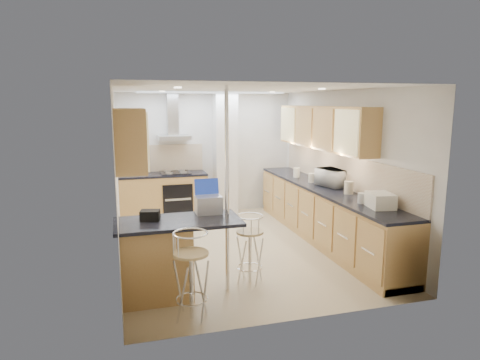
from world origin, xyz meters
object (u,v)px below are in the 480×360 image
object	(u,v)px
laptop	(209,205)
bread_bin	(380,200)
bar_stool_near	(191,275)
bar_stool_end	(250,249)
microwave	(333,178)

from	to	relation	value
laptop	bread_bin	size ratio (longest dim) A/B	0.85
laptop	bar_stool_near	distance (m)	1.05
bar_stool_end	laptop	bearing A→B (deg)	91.71
bar_stool_end	microwave	bearing A→B (deg)	-42.66
bar_stool_near	bar_stool_end	world-z (taller)	bar_stool_near
microwave	laptop	bearing A→B (deg)	103.88
microwave	bread_bin	distance (m)	1.51
microwave	bread_bin	bearing A→B (deg)	162.87
microwave	laptop	world-z (taller)	microwave
microwave	bar_stool_near	xyz separation A→B (m)	(-2.74, -2.05, -0.58)
microwave	bar_stool_near	size ratio (longest dim) A/B	0.54
bread_bin	bar_stool_near	bearing A→B (deg)	-159.00
bar_stool_near	bread_bin	xyz separation A→B (m)	(2.64, 0.55, 0.53)
laptop	bar_stool_near	world-z (taller)	laptop
microwave	bar_stool_end	world-z (taller)	microwave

